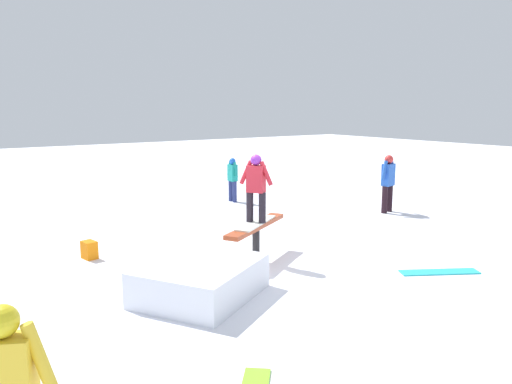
# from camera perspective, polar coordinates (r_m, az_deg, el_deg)

# --- Properties ---
(ground_plane) EXTENTS (60.00, 60.00, 0.00)m
(ground_plane) POSITION_cam_1_polar(r_m,az_deg,el_deg) (9.49, 0.00, -7.86)
(ground_plane) COLOR white
(rail_feature) EXTENTS (1.90, 1.26, 0.72)m
(rail_feature) POSITION_cam_1_polar(r_m,az_deg,el_deg) (9.32, 0.00, -4.35)
(rail_feature) COLOR black
(rail_feature) RESTS_ON ground
(snow_kicker_ramp) EXTENTS (2.31, 2.20, 0.54)m
(snow_kicker_ramp) POSITION_cam_1_polar(r_m,az_deg,el_deg) (7.75, -6.35, -9.95)
(snow_kicker_ramp) COLOR white
(snow_kicker_ramp) RESTS_ON ground
(main_rider_on_rail) EXTENTS (1.28, 0.96, 1.30)m
(main_rider_on_rail) POSITION_cam_1_polar(r_m,az_deg,el_deg) (9.17, 0.00, 0.19)
(main_rider_on_rail) COLOR white
(main_rider_on_rail) RESTS_ON rail_feature
(bystander_blue) EXTENTS (0.71, 0.30, 1.57)m
(bystander_blue) POSITION_cam_1_polar(r_m,az_deg,el_deg) (13.99, 14.85, 1.29)
(bystander_blue) COLOR black
(bystander_blue) RESTS_ON ground
(bystander_teal) EXTENTS (0.20, 0.57, 1.33)m
(bystander_teal) POSITION_cam_1_polar(r_m,az_deg,el_deg) (15.08, -2.70, 1.70)
(bystander_teal) COLOR navy
(bystander_teal) RESTS_ON ground
(loose_snowboard_cyan) EXTENTS (1.34, 0.93, 0.02)m
(loose_snowboard_cyan) POSITION_cam_1_polar(r_m,az_deg,el_deg) (9.40, 20.22, -8.58)
(loose_snowboard_cyan) COLOR #28C2CA
(loose_snowboard_cyan) RESTS_ON ground
(backpack_on_snow) EXTENTS (0.27, 0.33, 0.34)m
(backpack_on_snow) POSITION_cam_1_polar(r_m,az_deg,el_deg) (10.09, -18.51, -6.30)
(backpack_on_snow) COLOR orange
(backpack_on_snow) RESTS_ON ground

